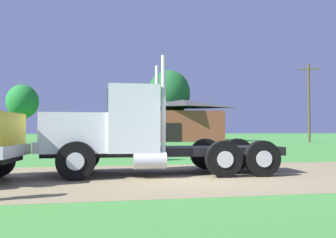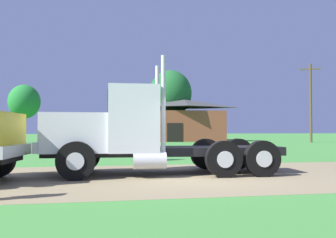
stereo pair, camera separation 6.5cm
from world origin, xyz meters
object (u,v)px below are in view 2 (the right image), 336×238
object	(u,v)px
shed_building	(184,121)
utility_pole_near	(311,101)
truck_foreground_white	(131,134)
visitor_far_side	(145,140)

from	to	relation	value
shed_building	utility_pole_near	distance (m)	14.78
truck_foreground_white	shed_building	size ratio (longest dim) A/B	0.77
truck_foreground_white	utility_pole_near	world-z (taller)	utility_pole_near
visitor_far_side	shed_building	world-z (taller)	shed_building
visitor_far_side	truck_foreground_white	bearing A→B (deg)	-101.63
visitor_far_side	shed_building	size ratio (longest dim) A/B	0.17
shed_building	utility_pole_near	xyz separation A→B (m)	(13.24, -6.18, 2.21)
visitor_far_side	shed_building	xyz separation A→B (m)	(7.50, 25.42, 1.52)
shed_building	visitor_far_side	bearing A→B (deg)	-106.44
truck_foreground_white	utility_pole_near	size ratio (longest dim) A/B	0.90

